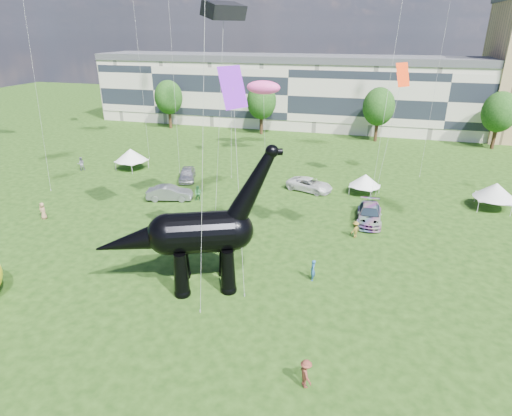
# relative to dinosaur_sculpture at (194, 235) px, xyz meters

# --- Properties ---
(ground) EXTENTS (220.00, 220.00, 0.00)m
(ground) POSITION_rel_dinosaur_sculpture_xyz_m (3.73, -4.02, -4.13)
(ground) COLOR #16330C
(ground) RESTS_ON ground
(terrace_row) EXTENTS (78.00, 11.00, 12.00)m
(terrace_row) POSITION_rel_dinosaur_sculpture_xyz_m (-4.27, 57.98, 1.87)
(terrace_row) COLOR beige
(terrace_row) RESTS_ON ground
(tree_far_left) EXTENTS (5.20, 5.20, 9.44)m
(tree_far_left) POSITION_rel_dinosaur_sculpture_xyz_m (-26.27, 48.98, 2.16)
(tree_far_left) COLOR #382314
(tree_far_left) RESTS_ON ground
(tree_mid_left) EXTENTS (5.20, 5.20, 9.44)m
(tree_mid_left) POSITION_rel_dinosaur_sculpture_xyz_m (-8.27, 48.98, 2.16)
(tree_mid_left) COLOR #382314
(tree_mid_left) RESTS_ON ground
(tree_mid_right) EXTENTS (5.20, 5.20, 9.44)m
(tree_mid_right) POSITION_rel_dinosaur_sculpture_xyz_m (11.73, 48.98, 2.16)
(tree_mid_right) COLOR #382314
(tree_mid_right) RESTS_ON ground
(tree_far_right) EXTENTS (5.20, 5.20, 9.44)m
(tree_far_right) POSITION_rel_dinosaur_sculpture_xyz_m (29.73, 48.98, 2.16)
(tree_far_right) COLOR #382314
(tree_far_right) RESTS_ON ground
(dinosaur_sculpture) EXTENTS (13.00, 7.10, 10.94)m
(dinosaur_sculpture) POSITION_rel_dinosaur_sculpture_xyz_m (0.00, 0.00, 0.00)
(dinosaur_sculpture) COLOR black
(dinosaur_sculpture) RESTS_ON ground
(car_silver) EXTENTS (3.37, 5.11, 1.62)m
(car_silver) POSITION_rel_dinosaur_sculpture_xyz_m (-10.57, 21.72, -3.32)
(car_silver) COLOR #B1B1B6
(car_silver) RESTS_ON ground
(car_grey) EXTENTS (5.28, 3.02, 1.64)m
(car_grey) POSITION_rel_dinosaur_sculpture_xyz_m (-9.66, 15.03, -3.31)
(car_grey) COLOR slate
(car_grey) RESTS_ON ground
(car_white) EXTENTS (5.91, 4.01, 1.50)m
(car_white) POSITION_rel_dinosaur_sculpture_xyz_m (4.85, 22.18, -3.38)
(car_white) COLOR silver
(car_white) RESTS_ON ground
(car_dark) EXTENTS (2.47, 5.76, 1.65)m
(car_dark) POSITION_rel_dinosaur_sculpture_xyz_m (11.92, 15.05, -3.30)
(car_dark) COLOR #595960
(car_dark) RESTS_ON ground
(gazebo_near) EXTENTS (4.47, 4.47, 2.41)m
(gazebo_near) POSITION_rel_dinosaur_sculpture_xyz_m (11.11, 22.77, -2.44)
(gazebo_near) COLOR white
(gazebo_near) RESTS_ON ground
(gazebo_far) EXTENTS (4.50, 4.50, 2.90)m
(gazebo_far) POSITION_rel_dinosaur_sculpture_xyz_m (24.38, 21.99, -2.10)
(gazebo_far) COLOR silver
(gazebo_far) RESTS_ON ground
(gazebo_left) EXTENTS (5.00, 5.00, 2.87)m
(gazebo_left) POSITION_rel_dinosaur_sculpture_xyz_m (-19.66, 23.89, -2.12)
(gazebo_left) COLOR white
(gazebo_left) RESTS_ON ground
(visitors) EXTENTS (56.25, 37.48, 1.87)m
(visitors) POSITION_rel_dinosaur_sculpture_xyz_m (-2.08, 9.89, -3.26)
(visitors) COLOR #A87754
(visitors) RESTS_ON ground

